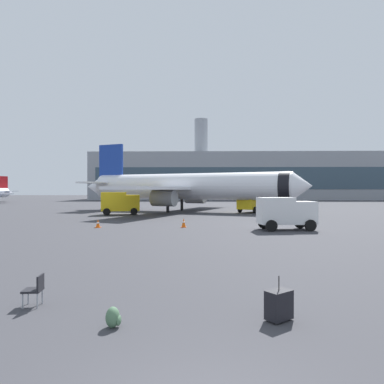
{
  "coord_description": "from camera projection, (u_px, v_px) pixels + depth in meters",
  "views": [
    {
      "loc": [
        0.03,
        -4.52,
        3.21
      ],
      "look_at": [
        -0.75,
        27.94,
        3.0
      ],
      "focal_mm": 32.69,
      "sensor_mm": 36.0,
      "label": 1
    }
  ],
  "objects": [
    {
      "name": "safety_cone_near",
      "position": [
        301.0,
        210.0,
        49.41
      ],
      "size": [
        0.44,
        0.44,
        0.74
      ],
      "color": "#F2590C",
      "rests_on": "ground"
    },
    {
      "name": "cargo_van",
      "position": [
        285.0,
        212.0,
        27.82
      ],
      "size": [
        4.59,
        2.73,
        2.6
      ],
      "color": "white",
      "rests_on": "ground"
    },
    {
      "name": "safety_cone_mid",
      "position": [
        184.0,
        223.0,
        29.81
      ],
      "size": [
        0.44,
        0.44,
        0.79
      ],
      "color": "#F2590C",
      "rests_on": "ground"
    },
    {
      "name": "safety_cone_far",
      "position": [
        98.0,
        224.0,
        29.61
      ],
      "size": [
        0.44,
        0.44,
        0.7
      ],
      "color": "#F2590C",
      "rests_on": "ground"
    },
    {
      "name": "fuel_truck",
      "position": [
        255.0,
        200.0,
        49.79
      ],
      "size": [
        5.76,
        6.09,
        3.2
      ],
      "color": "yellow",
      "rests_on": "ground"
    },
    {
      "name": "terminal_building",
      "position": [
        247.0,
        177.0,
        116.95
      ],
      "size": [
        100.59,
        22.46,
        26.93
      ],
      "color": "gray",
      "rests_on": "ground"
    },
    {
      "name": "traveller_backpack",
      "position": [
        113.0,
        318.0,
        8.13
      ],
      "size": [
        0.36,
        0.4,
        0.48
      ],
      "color": "#476B4C",
      "rests_on": "ground"
    },
    {
      "name": "service_truck",
      "position": [
        120.0,
        202.0,
        44.92
      ],
      "size": [
        5.15,
        3.33,
        2.9
      ],
      "color": "yellow",
      "rests_on": "ground"
    },
    {
      "name": "airplane_at_gate",
      "position": [
        186.0,
        187.0,
        51.2
      ],
      "size": [
        34.37,
        31.5,
        10.5
      ],
      "color": "white",
      "rests_on": "ground"
    },
    {
      "name": "gate_chair",
      "position": [
        36.0,
        288.0,
        9.62
      ],
      "size": [
        0.53,
        0.53,
        0.86
      ],
      "color": "black",
      "rests_on": "ground"
    },
    {
      "name": "rolling_suitcase",
      "position": [
        279.0,
        305.0,
        8.56
      ],
      "size": [
        0.75,
        0.71,
        1.1
      ],
      "color": "black",
      "rests_on": "ground"
    }
  ]
}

